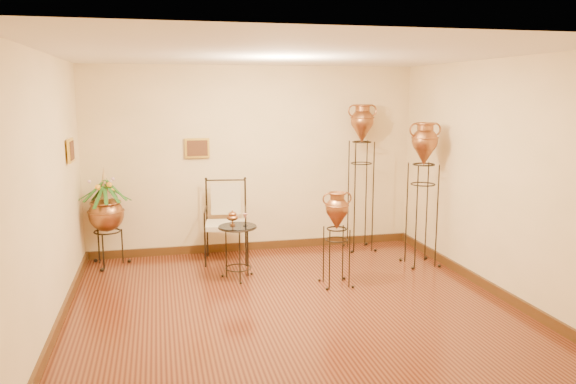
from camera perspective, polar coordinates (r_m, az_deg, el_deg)
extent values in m
plane|color=brown|center=(6.47, 0.46, -11.70)|extent=(5.00, 5.00, 0.00)
cube|color=#462910|center=(8.76, -3.36, -5.46)|extent=(5.00, 0.04, 0.12)
cube|color=#462910|center=(6.39, -22.26, -12.22)|extent=(0.04, 5.00, 0.12)
cube|color=#462910|center=(7.40, 19.72, -8.99)|extent=(0.04, 5.00, 0.12)
cube|color=gold|center=(8.36, -9.21, 4.42)|extent=(0.36, 0.03, 0.29)
cube|color=gold|center=(7.40, -21.22, 3.95)|extent=(0.03, 0.36, 0.29)
cube|color=beige|center=(8.09, -6.33, -3.35)|extent=(0.64, 0.60, 0.07)
cube|color=beige|center=(8.02, -6.38, -1.04)|extent=(0.44, 0.10, 0.46)
cylinder|color=black|center=(7.27, -5.15, -3.51)|extent=(0.49, 0.49, 0.02)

